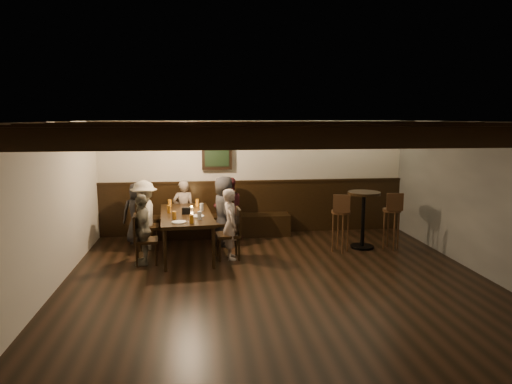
{
  "coord_description": "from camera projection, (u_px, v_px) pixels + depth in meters",
  "views": [
    {
      "loc": [
        -1.14,
        -6.1,
        2.45
      ],
      "look_at": [
        -0.24,
        1.3,
        1.24
      ],
      "focal_mm": 32.0,
      "sensor_mm": 36.0,
      "label": 1
    }
  ],
  "objects": [
    {
      "name": "pint_d",
      "position": [
        202.0,
        207.0,
        8.47
      ],
      "size": [
        0.07,
        0.07,
        0.14
      ],
      "primitive_type": "cylinder",
      "color": "silver",
      "rests_on": "dining_table"
    },
    {
      "name": "bar_stool_right",
      "position": [
        391.0,
        228.0,
        8.57
      ],
      "size": [
        0.35,
        0.37,
        1.1
      ],
      "rotation": [
        0.0,
        0.0,
        -0.14
      ],
      "color": "#372011",
      "rests_on": "floor"
    },
    {
      "name": "chair_right_far",
      "position": [
        229.0,
        243.0,
        8.01
      ],
      "size": [
        0.44,
        0.44,
        0.9
      ],
      "rotation": [
        0.0,
        0.0,
        1.65
      ],
      "color": "black",
      "rests_on": "floor"
    },
    {
      "name": "pint_a",
      "position": [
        170.0,
        203.0,
        8.84
      ],
      "size": [
        0.07,
        0.07,
        0.14
      ],
      "primitive_type": "cylinder",
      "color": "#BF7219",
      "rests_on": "dining_table"
    },
    {
      "name": "person_bench_left",
      "position": [
        138.0,
        213.0,
        8.94
      ],
      "size": [
        0.62,
        0.43,
        1.21
      ],
      "primitive_type": "imported",
      "rotation": [
        0.0,
        0.0,
        3.22
      ],
      "color": "#252427",
      "rests_on": "floor"
    },
    {
      "name": "dining_table",
      "position": [
        186.0,
        217.0,
        8.24
      ],
      "size": [
        1.05,
        2.06,
        0.75
      ],
      "rotation": [
        0.0,
        0.0,
        0.08
      ],
      "color": "black",
      "rests_on": "floor"
    },
    {
      "name": "pint_g",
      "position": [
        192.0,
        219.0,
        7.45
      ],
      "size": [
        0.07,
        0.07,
        0.14
      ],
      "primitive_type": "cylinder",
      "color": "#BF7219",
      "rests_on": "dining_table"
    },
    {
      "name": "plate_far",
      "position": [
        197.0,
        216.0,
        7.97
      ],
      "size": [
        0.24,
        0.24,
        0.01
      ],
      "primitive_type": "cylinder",
      "color": "white",
      "rests_on": "dining_table"
    },
    {
      "name": "person_bench_centre",
      "position": [
        184.0,
        210.0,
        9.26
      ],
      "size": [
        0.46,
        0.32,
        1.21
      ],
      "primitive_type": "imported",
      "rotation": [
        0.0,
        0.0,
        3.22
      ],
      "color": "gray",
      "rests_on": "floor"
    },
    {
      "name": "pint_e",
      "position": [
        174.0,
        215.0,
        7.74
      ],
      "size": [
        0.07,
        0.07,
        0.14
      ],
      "primitive_type": "cylinder",
      "color": "#BF7219",
      "rests_on": "dining_table"
    },
    {
      "name": "pint_c",
      "position": [
        169.0,
        209.0,
        8.25
      ],
      "size": [
        0.07,
        0.07,
        0.14
      ],
      "primitive_type": "cylinder",
      "color": "#BF7219",
      "rests_on": "dining_table"
    },
    {
      "name": "chair_left_far",
      "position": [
        145.0,
        249.0,
        7.73
      ],
      "size": [
        0.42,
        0.42,
        0.85
      ],
      "rotation": [
        0.0,
        0.0,
        -1.49
      ],
      "color": "black",
      "rests_on": "floor"
    },
    {
      "name": "condiment_caddy",
      "position": [
        186.0,
        211.0,
        8.17
      ],
      "size": [
        0.15,
        0.1,
        0.12
      ],
      "primitive_type": "cube",
      "color": "black",
      "rests_on": "dining_table"
    },
    {
      "name": "person_left_near",
      "position": [
        145.0,
        215.0,
        8.53
      ],
      "size": [
        0.55,
        0.88,
        1.31
      ],
      "primitive_type": "imported",
      "rotation": [
        0.0,
        0.0,
        -1.49
      ],
      "color": "#AFA794",
      "rests_on": "floor"
    },
    {
      "name": "bar_stool_left",
      "position": [
        340.0,
        230.0,
        8.4
      ],
      "size": [
        0.37,
        0.39,
        1.1
      ],
      "rotation": [
        0.0,
        0.0,
        -0.27
      ],
      "color": "#372011",
      "rests_on": "floor"
    },
    {
      "name": "pint_b",
      "position": [
        197.0,
        203.0,
        8.89
      ],
      "size": [
        0.07,
        0.07,
        0.14
      ],
      "primitive_type": "cylinder",
      "color": "#BF7219",
      "rests_on": "dining_table"
    },
    {
      "name": "chair_left_near",
      "position": [
        147.0,
        235.0,
        8.6
      ],
      "size": [
        0.44,
        0.44,
        0.9
      ],
      "rotation": [
        0.0,
        0.0,
        -1.49
      ],
      "color": "black",
      "rests_on": "floor"
    },
    {
      "name": "plate_near",
      "position": [
        179.0,
        222.0,
        7.52
      ],
      "size": [
        0.24,
        0.24,
        0.01
      ],
      "primitive_type": "cylinder",
      "color": "white",
      "rests_on": "dining_table"
    },
    {
      "name": "room",
      "position": [
        247.0,
        193.0,
        8.47
      ],
      "size": [
        7.0,
        7.0,
        7.0
      ],
      "color": "black",
      "rests_on": "ground"
    },
    {
      "name": "person_right_near",
      "position": [
        224.0,
        211.0,
        8.82
      ],
      "size": [
        0.48,
        0.69,
        1.35
      ],
      "primitive_type": "imported",
      "rotation": [
        0.0,
        0.0,
        1.65
      ],
      "color": "#29292C",
      "rests_on": "floor"
    },
    {
      "name": "chair_right_near",
      "position": [
        223.0,
        231.0,
        8.88
      ],
      "size": [
        0.45,
        0.45,
        0.91
      ],
      "rotation": [
        0.0,
        0.0,
        1.65
      ],
      "color": "black",
      "rests_on": "floor"
    },
    {
      "name": "candle",
      "position": [
        192.0,
        209.0,
        8.54
      ],
      "size": [
        0.05,
        0.05,
        0.05
      ],
      "primitive_type": "cylinder",
      "color": "beige",
      "rests_on": "dining_table"
    },
    {
      "name": "high_top_table",
      "position": [
        363.0,
        211.0,
        8.61
      ],
      "size": [
        0.61,
        0.61,
        1.08
      ],
      "color": "black",
      "rests_on": "floor"
    },
    {
      "name": "person_bench_right",
      "position": [
        229.0,
        208.0,
        9.29
      ],
      "size": [
        0.65,
        0.53,
        1.27
      ],
      "primitive_type": "imported",
      "rotation": [
        0.0,
        0.0,
        3.22
      ],
      "color": "#541D24",
      "rests_on": "floor"
    },
    {
      "name": "person_left_far",
      "position": [
        143.0,
        229.0,
        7.67
      ],
      "size": [
        0.35,
        0.73,
        1.2
      ],
      "primitive_type": "imported",
      "rotation": [
        0.0,
        0.0,
        -1.49
      ],
      "color": "gray",
      "rests_on": "floor"
    },
    {
      "name": "person_right_far",
      "position": [
        231.0,
        224.0,
        7.96
      ],
      "size": [
        0.33,
        0.48,
        1.24
      ],
      "primitive_type": "imported",
      "rotation": [
        0.0,
        0.0,
        1.65
      ],
      "color": "#AF9E94",
      "rests_on": "floor"
    },
    {
      "name": "pint_f",
      "position": [
        200.0,
        216.0,
        7.72
      ],
      "size": [
        0.07,
        0.07,
        0.14
      ],
      "primitive_type": "cylinder",
      "color": "silver",
      "rests_on": "dining_table"
    }
  ]
}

